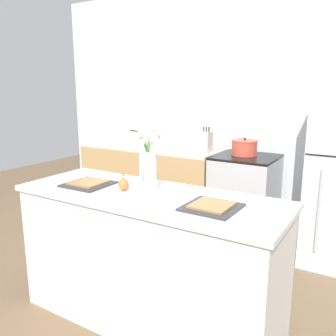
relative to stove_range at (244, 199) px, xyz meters
name	(u,v)px	position (x,y,z in m)	size (l,w,h in m)	color
ground_plane	(149,318)	(-0.10, -1.60, -0.46)	(10.00, 10.00, 0.00)	brown
back_wall	(252,110)	(-0.10, 0.40, 0.89)	(5.20, 0.08, 2.70)	silver
kitchen_island	(149,258)	(-0.10, -1.60, 0.00)	(1.80, 0.66, 0.92)	silver
back_counter	(151,184)	(-1.16, 0.00, 0.00)	(1.68, 0.60, 0.91)	tan
stove_range	(244,199)	(0.00, 0.00, 0.00)	(0.60, 0.61, 0.91)	#B2B5B7
flower_vase	(148,165)	(-0.15, -1.53, 0.63)	(0.16, 0.19, 0.41)	silver
pear_figurine	(124,184)	(-0.27, -1.63, 0.51)	(0.07, 0.07, 0.11)	#C66B33
plate_setting_left	(88,184)	(-0.57, -1.65, 0.47)	(0.30, 0.30, 0.02)	#333338
plate_setting_right	(212,206)	(0.37, -1.65, 0.47)	(0.30, 0.30, 0.02)	#333338
toaster	(135,138)	(-1.36, -0.04, 0.54)	(0.28, 0.18, 0.17)	silver
cooking_pot	(244,148)	(-0.04, 0.03, 0.53)	(0.26, 0.26, 0.18)	#CC4C38
knife_block	(206,142)	(-0.44, -0.01, 0.57)	(0.10, 0.14, 0.27)	beige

